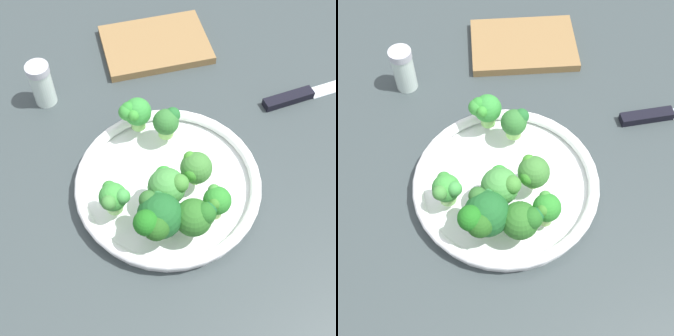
% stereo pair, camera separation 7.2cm
% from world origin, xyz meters
% --- Properties ---
extents(ground_plane, '(1.30, 1.30, 0.03)m').
position_xyz_m(ground_plane, '(0.00, 0.00, -0.01)').
color(ground_plane, '#353F40').
extents(bowl, '(0.29, 0.29, 0.03)m').
position_xyz_m(bowl, '(-0.01, 0.02, 0.02)').
color(bowl, white).
rests_on(bowl, ground_plane).
extents(broccoli_floret_0, '(0.04, 0.04, 0.06)m').
position_xyz_m(broccoli_floret_0, '(-0.09, 0.06, 0.07)').
color(broccoli_floret_0, '#8DC25E').
rests_on(broccoli_floret_0, bowl).
extents(broccoli_floret_1, '(0.05, 0.05, 0.06)m').
position_xyz_m(broccoli_floret_1, '(-0.05, 0.01, 0.07)').
color(broccoli_floret_1, '#8ECD60').
rests_on(broccoli_floret_1, bowl).
extents(broccoli_floret_2, '(0.05, 0.05, 0.06)m').
position_xyz_m(broccoli_floret_2, '(0.06, -0.07, 0.07)').
color(broccoli_floret_2, '#7EC05D').
rests_on(broccoli_floret_2, bowl).
extents(broccoli_floret_3, '(0.05, 0.04, 0.05)m').
position_xyz_m(broccoli_floret_3, '(0.01, -0.07, 0.06)').
color(broccoli_floret_3, '#8DD060').
rests_on(broccoli_floret_3, bowl).
extents(broccoli_floret_4, '(0.06, 0.05, 0.06)m').
position_xyz_m(broccoli_floret_4, '(-0.07, 0.09, 0.07)').
color(broccoli_floret_4, '#92CA64').
rests_on(broccoli_floret_4, bowl).
extents(broccoli_floret_5, '(0.07, 0.07, 0.08)m').
position_xyz_m(broccoli_floret_5, '(-0.02, 0.11, 0.08)').
color(broccoli_floret_5, '#7EC158').
rests_on(broccoli_floret_5, bowl).
extents(broccoli_floret_6, '(0.05, 0.05, 0.06)m').
position_xyz_m(broccoli_floret_6, '(0.05, 0.08, 0.07)').
color(broccoli_floret_6, '#99DB74').
rests_on(broccoli_floret_6, bowl).
extents(broccoli_floret_7, '(0.06, 0.06, 0.07)m').
position_xyz_m(broccoli_floret_7, '(-0.02, 0.05, 0.07)').
color(broccoli_floret_7, '#92C266').
rests_on(broccoli_floret_7, bowl).
extents(knife, '(0.24, 0.16, 0.01)m').
position_xyz_m(knife, '(-0.23, -0.24, 0.01)').
color(knife, silver).
rests_on(knife, ground_plane).
extents(cutting_board, '(0.25, 0.22, 0.02)m').
position_xyz_m(cutting_board, '(0.08, -0.31, 0.01)').
color(cutting_board, olive).
rests_on(cutting_board, ground_plane).
extents(pepper_shaker, '(0.04, 0.04, 0.09)m').
position_xyz_m(pepper_shaker, '(0.25, -0.13, 0.04)').
color(pepper_shaker, silver).
rests_on(pepper_shaker, ground_plane).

